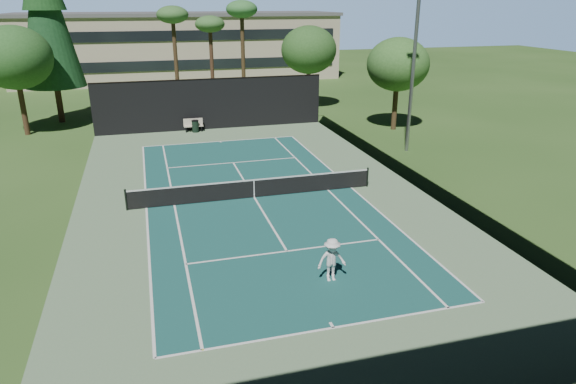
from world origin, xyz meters
The scene contains 22 objects.
ground centered at (0.00, 0.00, 0.00)m, with size 160.00×160.00×0.00m, color #30551F.
apron_slab centered at (0.00, 0.00, 0.01)m, with size 18.00×32.00×0.01m, color #65875E.
court_surface centered at (0.00, 0.00, 0.01)m, with size 10.97×23.77×0.01m, color #19504C.
court_lines centered at (0.00, 0.00, 0.02)m, with size 11.07×23.87×0.01m.
tennis_net centered at (0.00, 0.00, 0.56)m, with size 12.90×0.10×1.10m.
fence centered at (0.00, 0.06, 2.01)m, with size 18.04×32.05×4.03m.
player centered at (0.96, -9.05, 0.84)m, with size 1.08×0.62×1.68m, color white.
tennis_ball_a centered at (-4.10, -11.89, 0.03)m, with size 0.06×0.06×0.06m, color gold.
tennis_ball_b centered at (-1.56, 2.28, 0.03)m, with size 0.07×0.07×0.07m, color #CDEB35.
tennis_ball_c centered at (1.60, 2.18, 0.03)m, with size 0.07×0.07×0.07m, color #E5EF36.
tennis_ball_d centered at (-6.07, 2.20, 0.03)m, with size 0.06×0.06×0.06m, color #BBDC32.
park_bench centered at (-1.55, 15.56, 0.55)m, with size 1.50×0.45×1.02m.
trash_bin centered at (-1.43, 15.28, 0.48)m, with size 0.56×0.56×0.95m.
pine_tree centered at (-12.00, 22.00, 9.55)m, with size 4.80×4.80×15.00m.
palm_a centered at (-2.00, 24.00, 8.19)m, with size 2.80×2.80×9.32m.
palm_b centered at (1.50, 26.00, 7.36)m, with size 2.80×2.80×8.42m.
palm_c centered at (4.00, 23.00, 8.60)m, with size 2.80×2.80×9.77m.
decid_tree_a centered at (10.00, 22.00, 5.42)m, with size 5.12×5.12×7.62m.
decid_tree_b centered at (14.00, 12.00, 5.08)m, with size 4.80×4.80×7.14m.
decid_tree_c centered at (-14.00, 18.00, 5.76)m, with size 5.44×5.44×8.09m.
campus_building centered at (0.00, 45.98, 4.21)m, with size 40.50×12.50×8.30m.
light_pole centered at (12.00, 6.00, 6.46)m, with size 0.90×0.25×12.22m.
Camera 1 is at (-5.06, -24.64, 9.70)m, focal length 32.00 mm.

